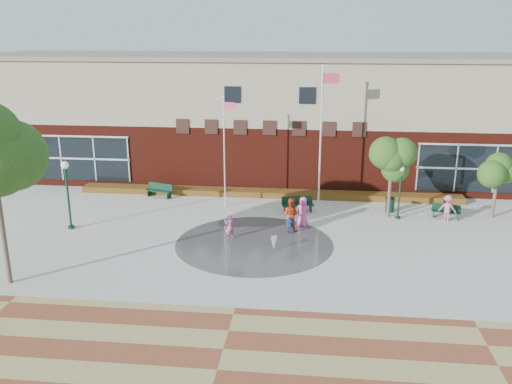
# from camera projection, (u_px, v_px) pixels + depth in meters

# --- Properties ---
(ground) EXTENTS (120.00, 120.00, 0.00)m
(ground) POSITION_uv_depth(u_px,v_px,m) (247.00, 267.00, 26.09)
(ground) COLOR #666056
(ground) RESTS_ON ground
(plaza_concrete) EXTENTS (46.00, 18.00, 0.01)m
(plaza_concrete) POSITION_uv_depth(u_px,v_px,m) (256.00, 237.00, 29.90)
(plaza_concrete) COLOR #A8A8A0
(plaza_concrete) RESTS_ON ground
(paver_band) EXTENTS (46.00, 6.00, 0.01)m
(paver_band) POSITION_uv_depth(u_px,v_px,m) (223.00, 349.00, 19.43)
(paver_band) COLOR brown
(paver_band) RESTS_ON ground
(splash_pad) EXTENTS (8.40, 8.40, 0.01)m
(splash_pad) POSITION_uv_depth(u_px,v_px,m) (254.00, 244.00, 28.95)
(splash_pad) COLOR #383A3D
(splash_pad) RESTS_ON ground
(library_building) EXTENTS (44.40, 10.40, 9.20)m
(library_building) POSITION_uv_depth(u_px,v_px,m) (275.00, 116.00, 41.38)
(library_building) COLOR #4B140C
(library_building) RESTS_ON ground
(flower_bed) EXTENTS (26.00, 1.20, 0.40)m
(flower_bed) POSITION_uv_depth(u_px,v_px,m) (268.00, 196.00, 37.13)
(flower_bed) COLOR maroon
(flower_bed) RESTS_ON ground
(flagpole_left) EXTENTS (0.81, 0.31, 7.13)m
(flagpole_left) POSITION_uv_depth(u_px,v_px,m) (225.00, 147.00, 33.79)
(flagpole_left) COLOR white
(flagpole_left) RESTS_ON ground
(flagpole_right) EXTENTS (1.10, 0.26, 8.98)m
(flagpole_right) POSITION_uv_depth(u_px,v_px,m) (322.00, 129.00, 33.66)
(flagpole_right) COLOR white
(flagpole_right) RESTS_ON ground
(lamp_left) EXTENTS (0.42, 0.42, 3.98)m
(lamp_left) POSITION_uv_depth(u_px,v_px,m) (67.00, 187.00, 30.44)
(lamp_left) COLOR black
(lamp_left) RESTS_ON ground
(lamp_right) EXTENTS (0.35, 0.35, 3.31)m
(lamp_right) POSITION_uv_depth(u_px,v_px,m) (400.00, 186.00, 32.18)
(lamp_right) COLOR black
(lamp_right) RESTS_ON ground
(bench_left) EXTENTS (1.96, 1.08, 0.95)m
(bench_left) POSITION_uv_depth(u_px,v_px,m) (159.00, 193.00, 36.83)
(bench_left) COLOR black
(bench_left) RESTS_ON ground
(bench_mid) EXTENTS (2.04, 0.99, 0.99)m
(bench_mid) POSITION_uv_depth(u_px,v_px,m) (298.00, 207.00, 33.84)
(bench_mid) COLOR black
(bench_mid) RESTS_ON ground
(bench_right) EXTENTS (1.75, 0.86, 0.85)m
(bench_right) POSITION_uv_depth(u_px,v_px,m) (446.00, 214.00, 32.77)
(bench_right) COLOR black
(bench_right) RESTS_ON ground
(trash_can) EXTENTS (0.57, 0.57, 0.94)m
(trash_can) POSITION_uv_depth(u_px,v_px,m) (390.00, 205.00, 33.83)
(trash_can) COLOR black
(trash_can) RESTS_ON ground
(tree_mid) EXTENTS (2.86, 2.86, 4.82)m
(tree_mid) POSITION_uv_depth(u_px,v_px,m) (392.00, 161.00, 32.05)
(tree_mid) COLOR #4B3931
(tree_mid) RESTS_ON ground
(tree_small_right) EXTENTS (2.26, 2.26, 3.86)m
(tree_small_right) POSITION_uv_depth(u_px,v_px,m) (498.00, 173.00, 32.18)
(tree_small_right) COLOR #4B3931
(tree_small_right) RESTS_ON ground
(water_jet_a) EXTENTS (0.37, 0.37, 0.72)m
(water_jet_a) POSITION_uv_depth(u_px,v_px,m) (274.00, 250.00, 28.10)
(water_jet_a) COLOR white
(water_jet_a) RESTS_ON ground
(water_jet_b) EXTENTS (0.22, 0.22, 0.50)m
(water_jet_b) POSITION_uv_depth(u_px,v_px,m) (230.00, 235.00, 30.17)
(water_jet_b) COLOR white
(water_jet_b) RESTS_ON ground
(child_splash) EXTENTS (0.59, 0.56, 1.36)m
(child_splash) POSITION_uv_depth(u_px,v_px,m) (230.00, 227.00, 29.48)
(child_splash) COLOR #CB518E
(child_splash) RESTS_ON ground
(adult_red) EXTENTS (1.15, 1.03, 1.94)m
(adult_red) POSITION_uv_depth(u_px,v_px,m) (291.00, 215.00, 30.55)
(adult_red) COLOR red
(adult_red) RESTS_ON ground
(adult_pink) EXTENTS (0.95, 0.70, 1.78)m
(adult_pink) POSITION_uv_depth(u_px,v_px,m) (303.00, 212.00, 31.26)
(adult_pink) COLOR #D24D9F
(adult_pink) RESTS_ON ground
(child_blue) EXTENTS (0.61, 0.27, 1.03)m
(child_blue) POSITION_uv_depth(u_px,v_px,m) (290.00, 225.00, 30.20)
(child_blue) COLOR #165CA8
(child_blue) RESTS_ON ground
(person_bench) EXTENTS (1.16, 0.87, 1.59)m
(person_bench) POSITION_uv_depth(u_px,v_px,m) (447.00, 208.00, 32.19)
(person_bench) COLOR #C75393
(person_bench) RESTS_ON ground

